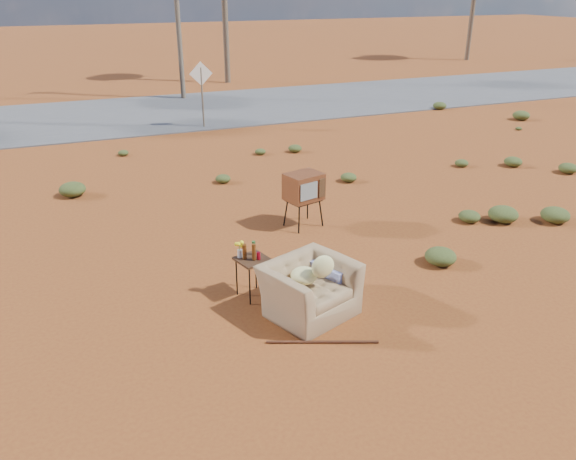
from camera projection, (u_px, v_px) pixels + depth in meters
name	position (u px, v px, depth m)	size (l,w,h in m)	color
ground	(304.00, 307.00, 8.51)	(140.00, 140.00, 0.00)	brown
highway	(146.00, 113.00, 21.23)	(140.00, 7.00, 0.04)	#565659
armchair	(314.00, 280.00, 8.25)	(1.60, 1.36, 1.08)	#8F714E
tv_unit	(304.00, 188.00, 11.06)	(0.80, 0.70, 1.11)	black
side_table	(250.00, 257.00, 8.56)	(0.56, 0.56, 0.93)	#382314
rusty_bar	(322.00, 342.00, 7.66)	(0.04, 0.04, 1.54)	#502415
road_sign	(201.00, 83.00, 18.61)	(0.78, 0.06, 2.19)	brown
scrub_patch	(186.00, 208.00, 11.91)	(17.49, 8.07, 0.33)	#3F4D21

